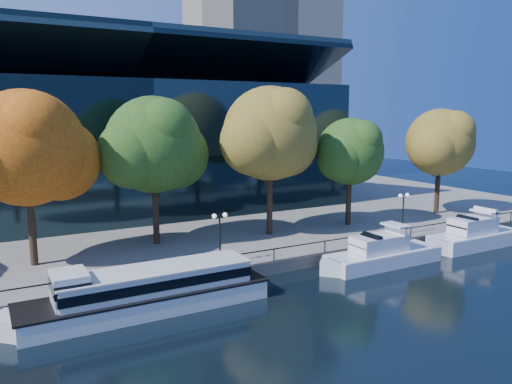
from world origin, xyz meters
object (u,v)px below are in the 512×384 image
tree_1 (29,150)px  tree_5 (441,144)px  tree_3 (272,136)px  lamp_2 (403,204)px  lamp_1 (220,227)px  tree_4 (351,153)px  tour_boat (141,290)px  cruiser_far (472,235)px  cruiser_near (379,254)px  tree_2 (156,147)px

tree_1 → tree_5: tree_1 is taller
tree_3 → lamp_2: (10.80, -6.43, -6.50)m
lamp_1 → tree_4: bearing=18.6°
tour_boat → tree_4: 27.82m
cruiser_far → tree_5: size_ratio=0.93×
cruiser_near → tree_5: (18.03, 9.70, 8.02)m
tree_5 → lamp_2: bearing=-153.5°
tour_boat → lamp_1: (7.32, 3.77, 2.58)m
tree_5 → lamp_1: 31.65m
tree_5 → cruiser_far: bearing=-123.3°
tree_4 → tree_5: bearing=-1.2°
tree_2 → tree_3: tree_3 is taller
lamp_1 → lamp_2: (19.28, 0.00, 0.00)m
tour_boat → lamp_2: bearing=8.1°
tree_1 → tree_5: bearing=-1.4°
tour_boat → tree_3: size_ratio=1.23×
lamp_2 → tree_2: bearing=158.8°
cruiser_far → tree_4: size_ratio=1.01×
cruiser_near → tree_2: bearing=140.3°
cruiser_near → tree_2: size_ratio=0.89×
cruiser_near → tree_1: 28.68m
tree_5 → lamp_1: bearing=-169.5°
tree_5 → lamp_2: size_ratio=3.00×
tree_1 → tree_3: tree_3 is taller
tree_5 → lamp_1: size_ratio=3.00×
tree_4 → lamp_1: bearing=-161.4°
tree_3 → lamp_2: tree_3 is taller
cruiser_far → tree_2: bearing=155.3°
lamp_1 → tree_3: bearing=37.1°
cruiser_far → lamp_2: 7.03m
tree_3 → tree_5: (22.23, -0.72, -1.41)m
tree_3 → lamp_1: (-8.48, -6.43, -6.50)m
tree_1 → lamp_1: size_ratio=3.32×
tree_1 → tree_5: size_ratio=1.11×
tree_4 → tree_3: bearing=177.3°
cruiser_near → tree_2: tree_2 is taller
tour_boat → lamp_2: lamp_2 is taller
cruiser_far → lamp_2: size_ratio=2.78×
tour_boat → lamp_1: bearing=27.3°
cruiser_far → tree_1: 39.30m
tree_1 → tree_4: size_ratio=1.21×
tour_boat → tree_4: tree_4 is taller
cruiser_near → tree_3: bearing=112.0°
cruiser_far → tree_3: bearing=147.1°
tree_3 → lamp_1: tree_3 is taller
tree_1 → tree_2: tree_1 is taller
tour_boat → tree_1: 14.43m
tree_5 → tour_boat: bearing=-166.0°
cruiser_far → tree_4: 13.99m
cruiser_far → tree_5: bearing=56.7°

